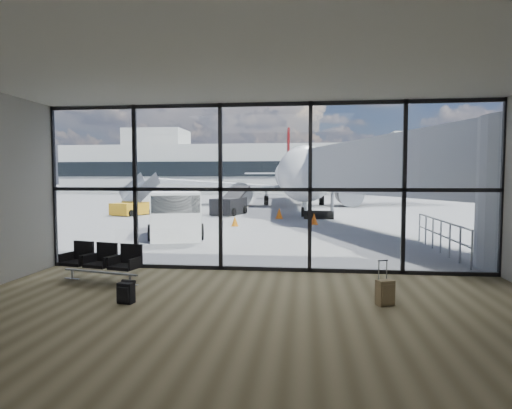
% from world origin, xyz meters
% --- Properties ---
extents(ground, '(220.00, 220.00, 0.00)m').
position_xyz_m(ground, '(0.00, 40.00, 0.00)').
color(ground, slate).
rests_on(ground, ground).
extents(lounge_shell, '(12.02, 8.01, 4.51)m').
position_xyz_m(lounge_shell, '(0.00, -4.80, 2.65)').
color(lounge_shell, brown).
rests_on(lounge_shell, ground).
extents(glass_curtain_wall, '(12.10, 0.12, 4.50)m').
position_xyz_m(glass_curtain_wall, '(0.00, 0.00, 2.25)').
color(glass_curtain_wall, white).
rests_on(glass_curtain_wall, ground).
extents(jet_bridge, '(8.00, 16.50, 4.33)m').
position_xyz_m(jet_bridge, '(4.90, 7.07, 2.76)').
color(jet_bridge, '#ACAEB1').
rests_on(jet_bridge, ground).
extents(apron_railing, '(0.06, 5.46, 1.11)m').
position_xyz_m(apron_railing, '(5.60, 3.50, 0.72)').
color(apron_railing, gray).
rests_on(apron_railing, ground).
extents(far_terminal, '(80.00, 12.20, 11.00)m').
position_xyz_m(far_terminal, '(-0.59, 61.97, 4.21)').
color(far_terminal, '#AFAEAA').
rests_on(far_terminal, ground).
extents(tree_0, '(4.95, 4.95, 7.12)m').
position_xyz_m(tree_0, '(-45.00, 72.00, 4.63)').
color(tree_0, '#382619').
rests_on(tree_0, ground).
extents(tree_1, '(5.61, 5.61, 8.07)m').
position_xyz_m(tree_1, '(-39.00, 72.00, 5.25)').
color(tree_1, '#382619').
rests_on(tree_1, ground).
extents(tree_2, '(6.27, 6.27, 9.03)m').
position_xyz_m(tree_2, '(-33.00, 72.00, 5.88)').
color(tree_2, '#382619').
rests_on(tree_2, ground).
extents(tree_3, '(4.95, 4.95, 7.12)m').
position_xyz_m(tree_3, '(-27.00, 72.00, 4.63)').
color(tree_3, '#382619').
rests_on(tree_3, ground).
extents(tree_4, '(5.61, 5.61, 8.07)m').
position_xyz_m(tree_4, '(-21.00, 72.00, 5.25)').
color(tree_4, '#382619').
rests_on(tree_4, ground).
extents(tree_5, '(6.27, 6.27, 9.03)m').
position_xyz_m(tree_5, '(-15.00, 72.00, 5.88)').
color(tree_5, '#382619').
rests_on(tree_5, ground).
extents(seating_row, '(2.08, 1.01, 0.92)m').
position_xyz_m(seating_row, '(-3.80, -1.56, 0.51)').
color(seating_row, gray).
rests_on(seating_row, ground).
extents(backpack, '(0.33, 0.32, 0.46)m').
position_xyz_m(backpack, '(-2.46, -3.32, 0.22)').
color(backpack, black).
rests_on(backpack, ground).
extents(suitcase, '(0.38, 0.33, 0.89)m').
position_xyz_m(suitcase, '(2.65, -2.88, 0.27)').
color(suitcase, brown).
rests_on(suitcase, ground).
extents(airliner, '(29.81, 34.59, 8.91)m').
position_xyz_m(airliner, '(-0.06, 29.70, 2.71)').
color(airliner, silver).
rests_on(airliner, ground).
extents(service_van, '(3.18, 4.83, 1.94)m').
position_xyz_m(service_van, '(-4.46, 6.45, 1.00)').
color(service_van, white).
rests_on(service_van, ground).
extents(belt_loader, '(2.30, 4.46, 1.96)m').
position_xyz_m(belt_loader, '(-4.15, 17.83, 0.66)').
color(belt_loader, black).
rests_on(belt_loader, ground).
extents(mobile_stairs, '(2.55, 3.60, 2.31)m').
position_xyz_m(mobile_stairs, '(-10.65, 16.71, 0.55)').
color(mobile_stairs, orange).
rests_on(mobile_stairs, ground).
extents(traffic_cone_a, '(0.38, 0.38, 0.54)m').
position_xyz_m(traffic_cone_a, '(-2.58, 10.61, 0.26)').
color(traffic_cone_a, '#CF6E0A').
rests_on(traffic_cone_a, ground).
extents(traffic_cone_b, '(0.43, 0.43, 0.61)m').
position_xyz_m(traffic_cone_b, '(1.55, 11.90, 0.29)').
color(traffic_cone_b, '#EB5D0C').
rests_on(traffic_cone_b, ground).
extents(traffic_cone_c, '(0.47, 0.47, 0.67)m').
position_xyz_m(traffic_cone_c, '(-0.53, 15.09, 0.32)').
color(traffic_cone_c, orange).
rests_on(traffic_cone_c, ground).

